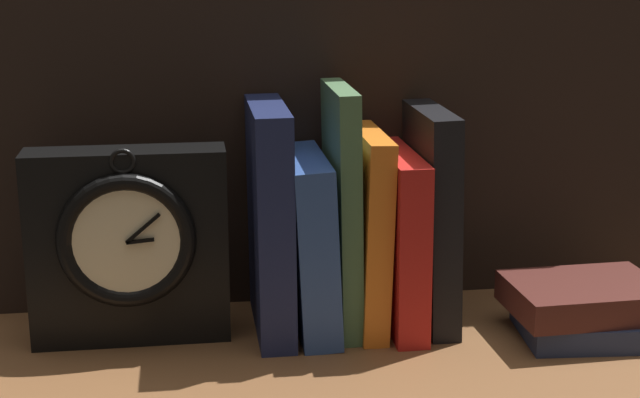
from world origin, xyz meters
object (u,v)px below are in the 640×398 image
Objects in this scene: book_green_romantic at (342,209)px; framed_clock at (128,245)px; book_orange_pandolfini at (367,230)px; book_navy_bierce at (270,220)px; book_blue_modern at (310,243)px; book_black_skeptic at (431,217)px; book_stack_side at (589,309)px; book_red_requiem at (398,238)px.

book_green_romantic is 1.24× the size of framed_clock.
book_orange_pandolfini is (2.57, 0.00, -2.24)cm from book_green_romantic.
book_navy_bierce is 1.29× the size of book_blue_modern.
book_navy_bierce reaches higher than book_black_skeptic.
book_green_romantic is 1.54× the size of book_stack_side.
book_red_requiem is 26.42cm from framed_clock.
framed_clock is (-13.60, -0.98, -1.66)cm from book_navy_bierce.
book_blue_modern is 1.12× the size of book_stack_side.
book_stack_side is at bearing -23.79° from book_black_skeptic.
book_blue_modern is 0.80× the size of book_black_skeptic.
book_green_romantic is 3.41cm from book_orange_pandolfini.
book_black_skeptic is at bearing 156.21° from book_stack_side.
book_navy_bierce is 1.44× the size of book_stack_side.
book_black_skeptic reaches higher than framed_clock.
book_blue_modern is at bearing 180.00° from book_orange_pandolfini.
book_green_romantic is 20.85cm from framed_clock.
book_red_requiem is (3.14, 0.00, -1.03)cm from book_orange_pandolfini.
book_navy_bierce is 7.13cm from book_green_romantic.
book_orange_pandolfini is 0.90× the size of book_black_skeptic.
book_blue_modern is 4.62cm from book_green_romantic.
book_green_romantic is 1.37× the size of book_red_requiem.
book_navy_bierce is 9.76cm from book_orange_pandolfini.
book_blue_modern is at bearing 180.00° from book_green_romantic.
book_green_romantic is at bearing 164.84° from book_stack_side.
framed_clock is (-26.39, -0.98, 0.80)cm from book_red_requiem.
book_orange_pandolfini is (5.76, -0.00, 1.09)cm from book_blue_modern.
book_orange_pandolfini is 22.94cm from book_stack_side.
book_black_skeptic reaches higher than book_blue_modern.
book_stack_side is (44.12, -5.38, -6.87)cm from framed_clock.
book_red_requiem is at bearing 0.00° from book_navy_bierce.
book_red_requiem is (8.90, -0.00, 0.07)cm from book_blue_modern.
book_navy_bierce is at bearing 180.00° from book_black_skeptic.
book_black_skeptic is (16.11, 0.00, -0.39)cm from book_navy_bierce.
book_orange_pandolfini reaches higher than book_red_requiem.
framed_clock is at bearing -177.88° from book_red_requiem.
framed_clock reaches higher than book_blue_modern.
book_stack_side is (17.74, -6.35, -6.07)cm from book_red_requiem.
book_blue_modern is 0.99× the size of book_red_requiem.
book_navy_bierce is 0.93× the size of book_green_romantic.
book_blue_modern is 5.86cm from book_orange_pandolfini.
framed_clock is at bearing 173.05° from book_stack_side.
book_orange_pandolfini is at bearing 180.00° from book_black_skeptic.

